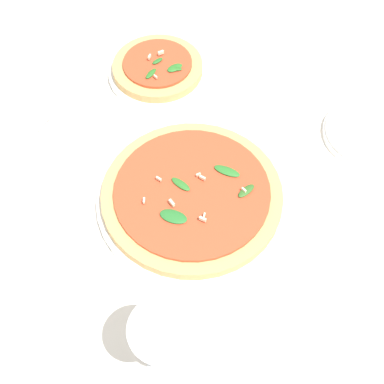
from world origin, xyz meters
name	(u,v)px	position (x,y,z in m)	size (l,w,h in m)	color
ground_plane	(207,206)	(0.00, 0.00, 0.00)	(6.00, 6.00, 0.00)	silver
pizza_arugula_main	(192,196)	(0.01, -0.02, 0.02)	(0.33, 0.33, 0.05)	white
pizza_personal_side	(158,69)	(-0.13, -0.31, 0.02)	(0.20, 0.20, 0.05)	white
wine_glass	(165,342)	(0.22, 0.18, 0.12)	(0.09, 0.09, 0.16)	white
napkin	(15,154)	(0.21, -0.31, 0.00)	(0.14, 0.11, 0.01)	white
fork	(12,156)	(0.22, -0.30, 0.01)	(0.20, 0.10, 0.00)	silver
side_plate_white	(369,133)	(-0.34, 0.07, 0.01)	(0.17, 0.17, 0.02)	white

